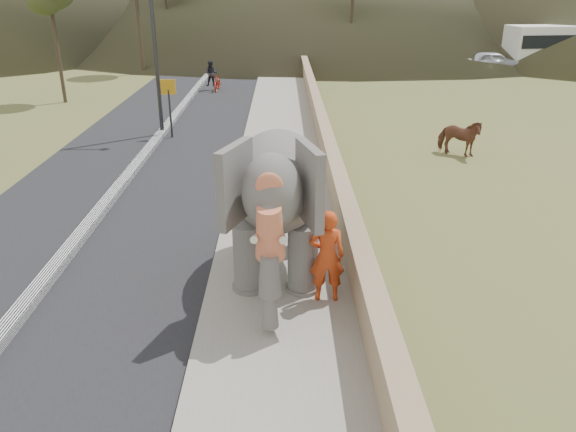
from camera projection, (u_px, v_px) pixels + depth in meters
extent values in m
plane|color=olive|center=(277.00, 404.00, 8.67)|extent=(160.00, 160.00, 0.00)
cube|color=black|center=(123.00, 186.00, 17.84)|extent=(7.00, 120.00, 0.03)
cube|color=black|center=(122.00, 183.00, 17.80)|extent=(0.35, 120.00, 0.22)
cube|color=#9E9687|center=(280.00, 184.00, 17.86)|extent=(3.00, 120.00, 0.15)
cube|color=tan|center=(332.00, 169.00, 17.69)|extent=(0.30, 120.00, 1.10)
cylinder|color=#2D2D32|center=(154.00, 37.00, 22.31)|extent=(0.16, 0.16, 8.00)
cylinder|color=#2D2D33|center=(170.00, 114.00, 23.00)|extent=(0.08, 0.08, 2.00)
cube|color=orange|center=(168.00, 87.00, 22.57)|extent=(0.60, 0.05, 0.60)
imported|color=brown|center=(459.00, 137.00, 20.75)|extent=(1.80, 1.52, 1.40)
imported|color=silver|center=(494.00, 62.00, 40.14)|extent=(4.26, 1.78, 1.44)
imported|color=#BE3B14|center=(327.00, 256.00, 10.89)|extent=(0.70, 0.46, 1.91)
imported|color=#9C210E|center=(217.00, 82.00, 33.29)|extent=(0.71, 1.85, 0.96)
imported|color=black|center=(211.00, 74.00, 33.09)|extent=(0.75, 0.60, 1.50)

